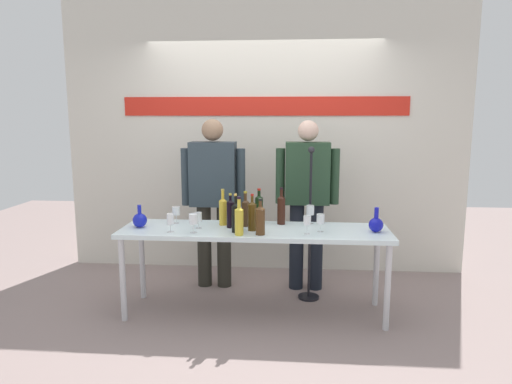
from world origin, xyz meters
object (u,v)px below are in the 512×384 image
Objects in this scene: wine_glass_left_0 at (198,217)px; wine_glass_left_1 at (193,219)px; display_table at (255,236)px; wine_bottle_2 at (223,210)px; decanter_blue_right at (376,224)px; presenter_left at (213,192)px; decanter_blue_left at (140,220)px; wine_bottle_3 at (236,216)px; wine_glass_left_2 at (170,220)px; wine_glass_left_3 at (176,211)px; wine_bottle_6 at (259,208)px; wine_bottle_5 at (239,219)px; presenter_right at (307,194)px; wine_bottle_1 at (252,215)px; wine_bottle_0 at (245,212)px; wine_bottle_7 at (281,209)px; wine_bottle_8 at (260,219)px; wine_glass_right_2 at (307,221)px; wine_bottle_4 at (230,213)px; wine_glass_right_0 at (310,210)px; wine_glass_right_1 at (320,219)px; microphone_stand at (309,250)px.

wine_glass_left_1 is at bearing -93.99° from wine_glass_left_0.
display_table is 0.37m from wine_bottle_2.
decanter_blue_right is 1.50m from wine_glass_left_0.
presenter_left is 0.80m from wine_glass_left_1.
wine_bottle_3 reaches higher than decanter_blue_left.
wine_glass_left_3 is (-0.03, 0.31, 0.00)m from wine_glass_left_2.
wine_bottle_6 reaches higher than decanter_blue_left.
presenter_left is 0.81m from wine_bottle_3.
wine_bottle_5 is 0.39m from wine_glass_left_1.
presenter_right is at bearing 34.20° from wine_glass_left_0.
wine_bottle_6 is at bearing 83.50° from wine_bottle_1.
wine_bottle_1 reaches higher than wine_bottle_0.
wine_bottle_7 is (0.20, -0.05, 0.01)m from wine_bottle_6.
decanter_blue_left is 0.92m from wine_bottle_0.
wine_glass_right_2 is at bearing 6.35° from wine_bottle_8.
wine_bottle_4 is (-0.20, 0.09, -0.00)m from wine_bottle_1.
wine_bottle_2 is (0.71, 0.15, 0.07)m from decanter_blue_left.
wine_bottle_0 reaches higher than wine_glass_right_0.
wine_bottle_7 is at bearing 142.71° from wine_glass_right_1.
wine_glass_left_3 is (-1.18, -0.47, -0.09)m from presenter_right.
presenter_left reaches higher than wine_glass_right_1.
display_table is 0.55m from wine_glass_left_1.
wine_bottle_4 is 0.72m from wine_glass_right_0.
wine_glass_left_2 is at bearing -84.05° from wine_glass_left_3.
wine_bottle_4 is 0.28m from wine_glass_left_0.
wine_bottle_5 is at bearing -143.00° from wine_glass_right_0.
presenter_left reaches higher than decanter_blue_left.
wine_glass_left_2 is 0.31m from wine_glass_left_3.
wine_glass_right_0 is 0.12× the size of microphone_stand.
wine_bottle_4 is (0.25, -0.59, -0.08)m from presenter_left.
decanter_blue_left reaches higher than wine_glass_left_0.
wine_glass_right_1 is (1.05, 0.12, -0.01)m from wine_glass_left_1.
wine_glass_right_1 is at bearing -29.86° from wine_bottle_6.
wine_bottle_1 reaches higher than wine_glass_left_3.
display_table is 15.11× the size of wine_glass_right_1.
display_table is 0.23m from wine_bottle_0.
wine_glass_left_2 reaches higher than wine_glass_left_3.
microphone_stand reaches higher than wine_glass_left_2.
presenter_left is 1.17× the size of microphone_stand.
wine_bottle_2 is at bearing 147.24° from wine_bottle_1.
presenter_right is at bearing 95.28° from microphone_stand.
decanter_blue_right is at bearing -6.34° from wine_bottle_2.
wine_bottle_6 is (-0.44, -0.37, -0.06)m from presenter_right.
wine_glass_right_1 is (0.53, -0.31, -0.03)m from wine_bottle_6.
wine_bottle_7 is 0.53m from microphone_stand.
wine_bottle_4 is (-0.67, -0.59, -0.07)m from presenter_right.
wine_bottle_5 is (0.35, -0.83, -0.08)m from presenter_left.
wine_bottle_3 is 0.49m from wine_bottle_7.
decanter_blue_left is 0.66× the size of wine_bottle_4.
microphone_stand reaches higher than wine_bottle_1.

